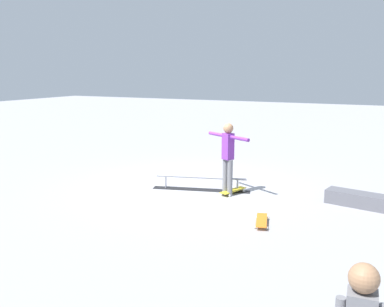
% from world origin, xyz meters
% --- Properties ---
extents(ground_plane, '(60.00, 60.00, 0.00)m').
position_xyz_m(ground_plane, '(0.00, 0.00, 0.00)').
color(ground_plane, '#9E9EA3').
extents(grind_rail, '(2.37, 0.87, 0.34)m').
position_xyz_m(grind_rail, '(-0.31, 0.15, 0.15)').
color(grind_rail, black).
rests_on(grind_rail, ground_plane).
extents(skater_main, '(1.25, 0.72, 1.70)m').
position_xyz_m(skater_main, '(-1.04, 0.26, 0.99)').
color(skater_main, slate).
rests_on(skater_main, ground_plane).
extents(skateboard_main, '(0.43, 0.82, 0.09)m').
position_xyz_m(skateboard_main, '(-1.12, 0.09, 0.07)').
color(skateboard_main, yellow).
rests_on(skateboard_main, ground_plane).
extents(loose_skateboard_orange, '(0.41, 0.82, 0.09)m').
position_xyz_m(loose_skateboard_orange, '(-2.36, 1.81, 0.07)').
color(loose_skateboard_orange, orange).
rests_on(loose_skateboard_orange, ground_plane).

